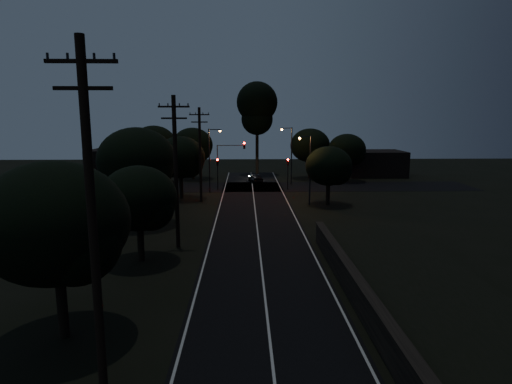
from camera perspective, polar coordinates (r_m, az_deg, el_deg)
name	(u,v)px	position (r m, az deg, el deg)	size (l,w,h in m)	color
ground	(272,359)	(18.32, 2.14, -21.37)	(160.00, 160.00, 0.00)	black
road_surface	(254,203)	(47.69, -0.23, -1.44)	(60.00, 70.00, 0.03)	black
retaining_wall	(432,309)	(22.42, 22.42, -14.21)	(6.93, 26.00, 1.60)	black
utility_pole_near	(92,220)	(14.84, -21.01, -3.49)	(2.20, 0.30, 12.00)	black
utility_pole_mid	(176,170)	(31.22, -10.64, 2.90)	(2.20, 0.30, 11.00)	black
utility_pole_far	(200,153)	(48.02, -7.46, 5.16)	(2.20, 0.30, 10.50)	black
tree_left_a	(59,226)	(19.63, -24.74, -4.19)	(6.14, 6.14, 7.77)	black
tree_left_b	(141,200)	(28.82, -15.08, -1.06)	(5.04, 5.04, 6.41)	black
tree_left_c	(139,162)	(38.77, -15.29, 3.84)	(6.82, 6.82, 8.61)	black
tree_left_d	(182,158)	(50.23, -9.84, 4.42)	(5.74, 5.74, 7.28)	black
tree_far_nw	(194,146)	(66.07, -8.28, 6.10)	(6.18, 6.18, 7.82)	black
tree_far_w	(155,146)	(62.90, -13.26, 6.00)	(6.46, 6.46, 8.23)	black
tree_far_ne	(312,146)	(66.42, 7.42, 6.07)	(6.08, 6.08, 7.69)	black
tree_far_e	(348,151)	(64.51, 12.21, 5.41)	(5.51, 5.51, 6.99)	black
tree_right_a	(330,167)	(46.73, 9.90, 3.29)	(5.02, 5.02, 6.38)	black
tall_pine	(257,108)	(70.63, 0.15, 11.16)	(6.62, 6.62, 15.05)	black
building_left	(125,163)	(70.58, -17.12, 3.68)	(10.00, 8.00, 4.40)	black
building_right	(374,163)	(72.14, 15.49, 3.73)	(9.00, 7.00, 4.00)	black
signal_left	(218,168)	(56.09, -5.14, 3.18)	(0.28, 0.35, 4.10)	black
signal_right	(288,168)	(56.26, 4.26, 3.22)	(0.28, 0.35, 4.10)	black
signal_mast	(230,157)	(55.85, -3.44, 4.73)	(3.70, 0.35, 6.25)	black
streetlight_a	(211,156)	(53.98, -6.06, 4.82)	(1.66, 0.26, 8.00)	black
streetlight_b	(290,152)	(60.13, 4.58, 5.38)	(1.66, 0.26, 8.00)	black
streetlight_c	(309,165)	(46.40, 7.03, 3.59)	(1.46, 0.26, 7.50)	black
car	(256,178)	(62.25, -0.03, 1.90)	(1.59, 3.94, 1.34)	black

